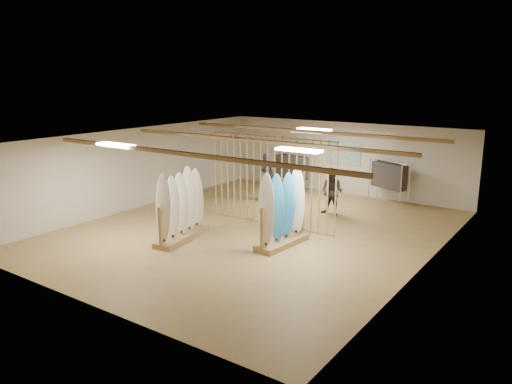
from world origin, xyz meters
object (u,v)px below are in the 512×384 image
Objects in this scene: rack_right at (282,221)px; clothing_rack_b at (389,176)px; clothing_rack_a at (292,167)px; rack_left at (181,216)px; shopper_a at (267,174)px; shopper_b at (332,189)px.

clothing_rack_b is at bearing 87.25° from rack_right.
rack_right is 6.41m from clothing_rack_a.
rack_left reaches higher than clothing_rack_b.
rack_right is 6.14m from clothing_rack_b.
clothing_rack_a is (-0.43, 6.79, 0.35)m from rack_left.
shopper_a reaches higher than clothing_rack_b.
rack_left is at bearing -151.90° from rack_right.
rack_right reaches higher than clothing_rack_a.
clothing_rack_b is 2.69m from shopper_b.
clothing_rack_a is 1.64m from shopper_a.
clothing_rack_b is at bearing 55.26° from rack_left.
clothing_rack_b is 0.78× the size of shopper_a.
shopper_a reaches higher than clothing_rack_a.
clothing_rack_a is (-3.05, 5.62, 0.31)m from rack_right.
shopper_a is at bearing 132.29° from rack_right.
shopper_b is (2.85, -0.38, -0.12)m from shopper_a.
clothing_rack_b is 0.89× the size of shopper_b.
rack_right is 1.03× the size of shopper_a.
clothing_rack_a is at bearing -151.38° from clothing_rack_b.
clothing_rack_b is at bearing -153.02° from shopper_a.
clothing_rack_b is (3.78, 0.46, 0.01)m from clothing_rack_a.
shopper_b reaches higher than clothing_rack_b.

